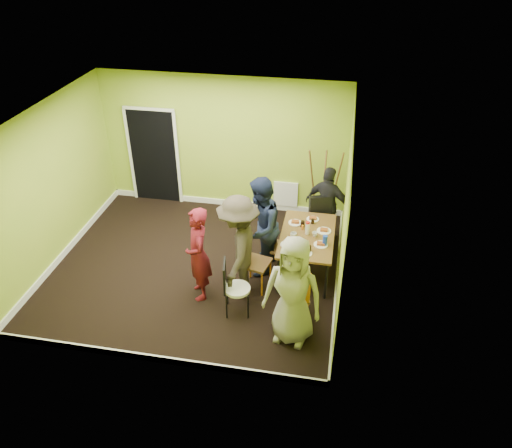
{
  "coord_description": "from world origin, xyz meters",
  "views": [
    {
      "loc": [
        2.35,
        -6.8,
        5.45
      ],
      "look_at": [
        1.08,
        0.0,
        1.03
      ],
      "focal_mm": 35.0,
      "sensor_mm": 36.0,
      "label": 1
    }
  ],
  "objects_px": {
    "chair_left_far": "(273,242)",
    "blue_bottle": "(325,240)",
    "chair_front_end": "(295,293)",
    "person_front_end": "(293,291)",
    "person_standing": "(198,254)",
    "thermos": "(307,229)",
    "person_back_end": "(328,205)",
    "person_left_far": "(260,227)",
    "easel": "(324,189)",
    "person_left_near": "(239,248)",
    "orange_bottle": "(302,227)",
    "chair_left_near": "(251,257)",
    "dining_table": "(307,238)",
    "chair_back_end": "(321,212)",
    "chair_bentwood": "(233,285)"
  },
  "relations": [
    {
      "from": "dining_table",
      "to": "person_left_far",
      "type": "bearing_deg",
      "value": -171.08
    },
    {
      "from": "chair_bentwood",
      "to": "person_left_near",
      "type": "bearing_deg",
      "value": 169.46
    },
    {
      "from": "thermos",
      "to": "person_left_far",
      "type": "xyz_separation_m",
      "value": [
        -0.78,
        -0.16,
        0.04
      ]
    },
    {
      "from": "chair_bentwood",
      "to": "easel",
      "type": "height_order",
      "value": "easel"
    },
    {
      "from": "chair_front_end",
      "to": "blue_bottle",
      "type": "height_order",
      "value": "chair_front_end"
    },
    {
      "from": "chair_left_far",
      "to": "person_standing",
      "type": "relative_size",
      "value": 0.61
    },
    {
      "from": "thermos",
      "to": "blue_bottle",
      "type": "relative_size",
      "value": 1.15
    },
    {
      "from": "person_left_far",
      "to": "orange_bottle",
      "type": "bearing_deg",
      "value": 115.25
    },
    {
      "from": "person_standing",
      "to": "chair_front_end",
      "type": "bearing_deg",
      "value": 53.12
    },
    {
      "from": "easel",
      "to": "thermos",
      "type": "distance_m",
      "value": 1.53
    },
    {
      "from": "thermos",
      "to": "easel",
      "type": "bearing_deg",
      "value": 83.56
    },
    {
      "from": "chair_front_end",
      "to": "person_standing",
      "type": "xyz_separation_m",
      "value": [
        -1.59,
        0.37,
        0.23
      ]
    },
    {
      "from": "easel",
      "to": "person_left_near",
      "type": "distance_m",
      "value": 2.63
    },
    {
      "from": "chair_left_far",
      "to": "chair_front_end",
      "type": "height_order",
      "value": "chair_front_end"
    },
    {
      "from": "chair_left_far",
      "to": "person_left_far",
      "type": "xyz_separation_m",
      "value": [
        -0.22,
        -0.09,
        0.33
      ]
    },
    {
      "from": "easel",
      "to": "chair_left_far",
      "type": "bearing_deg",
      "value": -114.95
    },
    {
      "from": "chair_left_near",
      "to": "chair_bentwood",
      "type": "height_order",
      "value": "chair_left_near"
    },
    {
      "from": "dining_table",
      "to": "person_front_end",
      "type": "height_order",
      "value": "person_front_end"
    },
    {
      "from": "chair_left_near",
      "to": "orange_bottle",
      "type": "height_order",
      "value": "chair_left_near"
    },
    {
      "from": "orange_bottle",
      "to": "person_front_end",
      "type": "distance_m",
      "value": 1.81
    },
    {
      "from": "dining_table",
      "to": "person_left_near",
      "type": "relative_size",
      "value": 0.83
    },
    {
      "from": "chair_front_end",
      "to": "easel",
      "type": "relative_size",
      "value": 0.62
    },
    {
      "from": "chair_left_far",
      "to": "blue_bottle",
      "type": "xyz_separation_m",
      "value": [
        0.88,
        -0.21,
        0.28
      ]
    },
    {
      "from": "person_left_near",
      "to": "thermos",
      "type": "bearing_deg",
      "value": 127.59
    },
    {
      "from": "chair_front_end",
      "to": "dining_table",
      "type": "bearing_deg",
      "value": 76.91
    },
    {
      "from": "chair_left_near",
      "to": "person_back_end",
      "type": "height_order",
      "value": "person_back_end"
    },
    {
      "from": "easel",
      "to": "person_left_near",
      "type": "bearing_deg",
      "value": -116.74
    },
    {
      "from": "chair_left_far",
      "to": "person_front_end",
      "type": "xyz_separation_m",
      "value": [
        0.53,
        -1.61,
        0.31
      ]
    },
    {
      "from": "chair_back_end",
      "to": "chair_bentwood",
      "type": "xyz_separation_m",
      "value": [
        -1.18,
        -2.13,
        -0.18
      ]
    },
    {
      "from": "dining_table",
      "to": "person_standing",
      "type": "distance_m",
      "value": 1.9
    },
    {
      "from": "chair_left_far",
      "to": "person_back_end",
      "type": "distance_m",
      "value": 1.4
    },
    {
      "from": "thermos",
      "to": "person_back_end",
      "type": "xyz_separation_m",
      "value": [
        0.28,
        1.02,
        -0.09
      ]
    },
    {
      "from": "chair_back_end",
      "to": "thermos",
      "type": "xyz_separation_m",
      "value": [
        -0.17,
        -0.83,
        0.15
      ]
    },
    {
      "from": "orange_bottle",
      "to": "person_left_near",
      "type": "distance_m",
      "value": 1.33
    },
    {
      "from": "chair_left_near",
      "to": "orange_bottle",
      "type": "xyz_separation_m",
      "value": [
        0.76,
        0.74,
        0.2
      ]
    },
    {
      "from": "chair_left_near",
      "to": "person_back_end",
      "type": "xyz_separation_m",
      "value": [
        1.14,
        1.64,
        0.17
      ]
    },
    {
      "from": "blue_bottle",
      "to": "person_standing",
      "type": "distance_m",
      "value": 2.07
    },
    {
      "from": "dining_table",
      "to": "chair_left_near",
      "type": "distance_m",
      "value": 1.04
    },
    {
      "from": "chair_back_end",
      "to": "blue_bottle",
      "type": "xyz_separation_m",
      "value": [
        0.14,
        -1.11,
        0.14
      ]
    },
    {
      "from": "chair_left_far",
      "to": "person_standing",
      "type": "distance_m",
      "value": 1.43
    },
    {
      "from": "chair_front_end",
      "to": "person_front_end",
      "type": "relative_size",
      "value": 0.59
    },
    {
      "from": "dining_table",
      "to": "person_back_end",
      "type": "xyz_separation_m",
      "value": [
        0.27,
        1.06,
        0.06
      ]
    },
    {
      "from": "orange_bottle",
      "to": "person_back_end",
      "type": "xyz_separation_m",
      "value": [
        0.38,
        0.9,
        -0.03
      ]
    },
    {
      "from": "chair_back_end",
      "to": "person_front_end",
      "type": "relative_size",
      "value": 0.57
    },
    {
      "from": "chair_front_end",
      "to": "person_left_far",
      "type": "xyz_separation_m",
      "value": [
        -0.75,
        1.21,
        0.31
      ]
    },
    {
      "from": "chair_front_end",
      "to": "easel",
      "type": "distance_m",
      "value": 2.9
    },
    {
      "from": "chair_left_near",
      "to": "person_left_far",
      "type": "height_order",
      "value": "person_left_far"
    },
    {
      "from": "person_left_near",
      "to": "person_front_end",
      "type": "height_order",
      "value": "person_left_near"
    },
    {
      "from": "orange_bottle",
      "to": "person_standing",
      "type": "distance_m",
      "value": 1.9
    },
    {
      "from": "chair_left_near",
      "to": "chair_front_end",
      "type": "bearing_deg",
      "value": 60.4
    }
  ]
}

